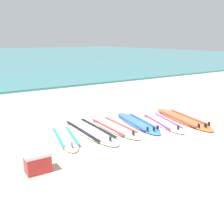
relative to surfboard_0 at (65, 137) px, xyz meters
The scene contains 8 objects.
ground_plane 2.19m from the surfboard_0, 12.30° to the right, with size 80.00×80.00×0.00m, color #C1B599.
surfboard_0 is the anchor object (origin of this frame).
surfboard_1 0.77m from the surfboard_0, 11.09° to the left, with size 0.67×2.60×0.18m.
surfboard_2 1.45m from the surfboard_0, ahead, with size 0.57×2.28×0.18m.
surfboard_3 2.22m from the surfboard_0, ahead, with size 0.88×2.32×0.18m.
surfboard_4 2.89m from the surfboard_0, ahead, with size 0.99×2.19×0.18m.
surfboard_5 3.64m from the surfboard_0, ahead, with size 1.05×2.62×0.18m.
cooler_box 1.68m from the surfboard_0, 129.96° to the right, with size 0.46×0.32×0.38m.
Camera 1 is at (-4.43, -5.23, 2.37)m, focal length 42.08 mm.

